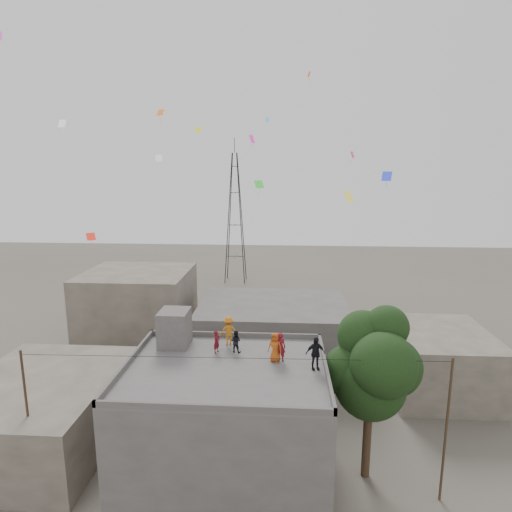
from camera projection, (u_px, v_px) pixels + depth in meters
The scene contains 18 objects.
ground at pixel (227, 475), 22.39m from camera, with size 140.00×140.00×0.00m, color #4F4941.
main_building at pixel (227, 423), 21.78m from camera, with size 10.00×8.00×6.10m.
parapet at pixel (226, 365), 21.15m from camera, with size 10.00×8.00×0.30m.
stair_head_box at pixel (175, 328), 23.72m from camera, with size 1.60×1.80×2.00m, color #4E4C49.
neighbor_west at pixel (42, 412), 24.64m from camera, with size 8.00×10.00×4.00m, color #554F43.
neighbor_north at pixel (273, 332), 35.46m from camera, with size 12.00×9.00×5.00m, color #4E4C49.
neighbor_northwest at pixel (139, 310), 37.97m from camera, with size 9.00×8.00×7.00m, color #554F43.
neighbor_east at pixel (437, 361), 30.85m from camera, with size 7.00×8.00×4.40m, color #554F43.
tree at pixel (374, 366), 21.30m from camera, with size 4.90×4.60×9.10m.
utility_line at pixel (233, 424), 20.37m from camera, with size 20.12×0.62×7.40m.
transmission_tower at pixel (235, 218), 59.97m from camera, with size 2.97×2.97×20.01m.
person_red_adult at pixel (280, 347), 21.78m from camera, with size 0.56×0.37×1.53m, color maroon.
person_orange_child at pixel (275, 347), 21.72m from camera, with size 0.75×0.49×1.54m, color #B64D14.
person_dark_child at pixel (236, 341), 22.88m from camera, with size 0.58×0.45×1.20m, color black.
person_dark_adult at pixel (315, 353), 20.84m from camera, with size 0.97×0.40×1.66m, color black.
person_orange_adult at pixel (229, 331), 23.79m from camera, with size 1.06×0.61×1.63m, color #C96F17.
person_red_child at pixel (217, 342), 22.79m from camera, with size 0.45×0.30×1.24m, color maroon.
kites at pixel (229, 151), 25.71m from camera, with size 20.56×12.74×10.94m.
Camera 1 is at (2.76, -19.53, 15.72)m, focal length 30.00 mm.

